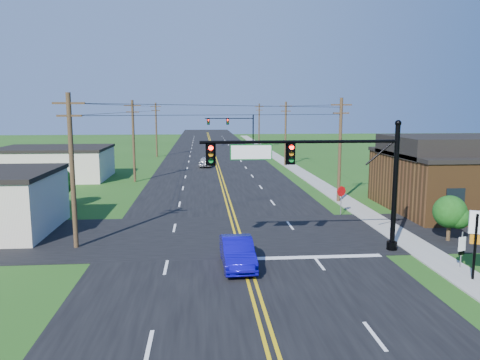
{
  "coord_description": "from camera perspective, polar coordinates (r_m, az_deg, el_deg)",
  "views": [
    {
      "loc": [
        -2.14,
        -17.26,
        8.13
      ],
      "look_at": [
        0.16,
        10.0,
        3.91
      ],
      "focal_mm": 35.0,
      "sensor_mm": 36.0,
      "label": 1
    }
  ],
  "objects": [
    {
      "name": "utility_pole_left_b",
      "position": [
        52.88,
        -12.85,
        4.86
      ],
      "size": [
        1.8,
        0.28,
        9.0
      ],
      "color": "#3B2D1A",
      "rests_on": "ground"
    },
    {
      "name": "sidewalk",
      "position": [
        59.19,
        7.56,
        0.84
      ],
      "size": [
        2.0,
        160.0,
        0.08
      ],
      "primitive_type": "cube",
      "color": "gray",
      "rests_on": "ground"
    },
    {
      "name": "distant_car",
      "position": [
        65.29,
        -4.11,
        2.25
      ],
      "size": [
        2.44,
        4.55,
        1.47
      ],
      "primitive_type": "imported",
      "rotation": [
        0.0,
        0.0,
        2.97
      ],
      "color": "#ACACB1",
      "rests_on": "ground"
    },
    {
      "name": "utility_pole_right_b",
      "position": [
        66.43,
        5.57,
        5.79
      ],
      "size": [
        1.8,
        0.28,
        9.0
      ],
      "color": "#3B2D1A",
      "rests_on": "ground"
    },
    {
      "name": "brick_building",
      "position": [
        42.03,
        27.03,
        -0.09
      ],
      "size": [
        14.2,
        11.2,
        4.7
      ],
      "color": "#543418",
      "rests_on": "ground"
    },
    {
      "name": "utility_pole_right_c",
      "position": [
        96.06,
        2.34,
        6.73
      ],
      "size": [
        1.8,
        0.28,
        9.0
      ],
      "color": "#3B2D1A",
      "rests_on": "ground"
    },
    {
      "name": "blue_car",
      "position": [
        24.37,
        -0.31,
        -8.89
      ],
      "size": [
        1.7,
        4.53,
        1.48
      ],
      "primitive_type": "imported",
      "rotation": [
        0.0,
        0.0,
        0.03
      ],
      "color": "#0D079E",
      "rests_on": "ground"
    },
    {
      "name": "route_sign",
      "position": [
        26.45,
        25.41,
        -7.43
      ],
      "size": [
        0.47,
        0.18,
        1.95
      ],
      "rotation": [
        0.0,
        0.0,
        0.33
      ],
      "color": "slate",
      "rests_on": "ground"
    },
    {
      "name": "road_main",
      "position": [
        67.78,
        -2.97,
        1.89
      ],
      "size": [
        16.0,
        220.0,
        0.04
      ],
      "primitive_type": "cube",
      "color": "black",
      "rests_on": "ground"
    },
    {
      "name": "utility_pole_left_a",
      "position": [
        28.44,
        -19.78,
        1.36
      ],
      "size": [
        1.8,
        0.28,
        9.0
      ],
      "color": "#3B2D1A",
      "rests_on": "ground"
    },
    {
      "name": "signal_mast_main",
      "position": [
        26.29,
        9.49,
        1.26
      ],
      "size": [
        11.3,
        0.6,
        7.48
      ],
      "color": "black",
      "rests_on": "ground"
    },
    {
      "name": "shrub_corner",
      "position": [
        31.38,
        24.2,
        -3.56
      ],
      "size": [
        2.0,
        2.0,
        2.86
      ],
      "color": "#3B2D1A",
      "rests_on": "ground"
    },
    {
      "name": "cream_bldg_far",
      "position": [
        58.11,
        -21.66,
        1.95
      ],
      "size": [
        12.2,
        9.2,
        3.7
      ],
      "color": "beige",
      "rests_on": "ground"
    },
    {
      "name": "utility_pole_right_a",
      "position": [
        41.17,
        12.09,
        3.83
      ],
      "size": [
        1.8,
        0.28,
        9.0
      ],
      "color": "#3B2D1A",
      "rests_on": "ground"
    },
    {
      "name": "utility_pole_left_c",
      "position": [
        79.67,
        -10.17,
        6.18
      ],
      "size": [
        1.8,
        0.28,
        9.0
      ],
      "color": "#3B2D1A",
      "rests_on": "ground"
    },
    {
      "name": "tree_left",
      "position": [
        41.44,
        -21.39,
        -0.12
      ],
      "size": [
        2.4,
        2.4,
        3.37
      ],
      "color": "#3B2D1A",
      "rests_on": "ground"
    },
    {
      "name": "stop_sign",
      "position": [
        36.43,
        12.25,
        -1.71
      ],
      "size": [
        0.76,
        0.35,
        2.26
      ],
      "rotation": [
        0.0,
        0.0,
        0.39
      ],
      "color": "slate",
      "rests_on": "ground"
    },
    {
      "name": "tree_right_back",
      "position": [
        47.23,
        17.81,
        1.62
      ],
      "size": [
        3.0,
        3.0,
        4.1
      ],
      "color": "#3B2D1A",
      "rests_on": "ground"
    },
    {
      "name": "signal_mast_far",
      "position": [
        97.54,
        -0.95,
        6.67
      ],
      "size": [
        10.98,
        0.6,
        7.48
      ],
      "color": "black",
      "rests_on": "ground"
    },
    {
      "name": "ground",
      "position": [
        19.2,
        2.12,
        -16.3
      ],
      "size": [
        260.0,
        260.0,
        0.0
      ],
      "primitive_type": "plane",
      "color": "#1F4914",
      "rests_on": "ground"
    },
    {
      "name": "road_cross",
      "position": [
        30.44,
        -0.62,
        -6.69
      ],
      "size": [
        70.0,
        10.0,
        0.04
      ],
      "primitive_type": "cube",
      "color": "black",
      "rests_on": "ground"
    }
  ]
}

